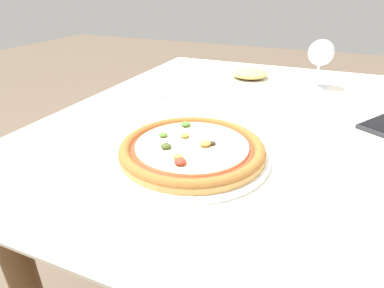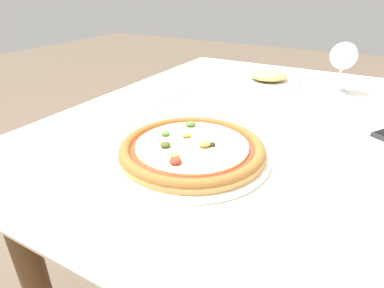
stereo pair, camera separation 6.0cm
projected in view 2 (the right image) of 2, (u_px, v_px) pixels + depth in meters
The scene contains 5 objects.
dining_table at pixel (297, 155), 0.79m from camera, with size 1.13×1.14×0.70m.
pizza_plate at pixel (192, 150), 0.61m from camera, with size 0.30×0.30×0.04m.
fork at pixel (175, 97), 0.94m from camera, with size 0.05×0.17×0.00m.
wine_glass_far_left at pixel (343, 57), 0.94m from camera, with size 0.08×0.08×0.15m.
side_plate at pixel (268, 78), 1.07m from camera, with size 0.21×0.21×0.04m.
Camera 2 is at (0.11, -0.73, 1.01)m, focal length 30.00 mm.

